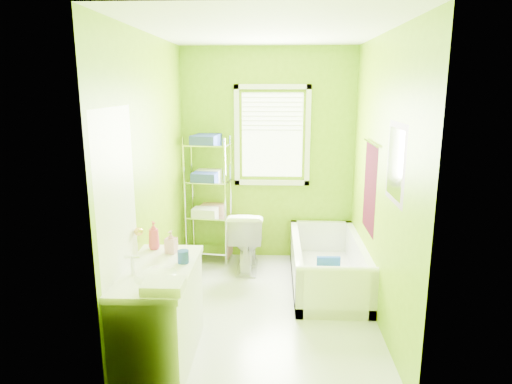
{
  "coord_description": "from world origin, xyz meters",
  "views": [
    {
      "loc": [
        0.1,
        -4.12,
        2.14
      ],
      "look_at": [
        -0.1,
        0.25,
        1.12
      ],
      "focal_mm": 32.0,
      "sensor_mm": 36.0,
      "label": 1
    }
  ],
  "objects_px": {
    "vanity": "(160,312)",
    "wire_shelf_unit": "(209,186)",
    "bathtub": "(327,271)",
    "toilet": "(246,239)"
  },
  "relations": [
    {
      "from": "bathtub",
      "to": "vanity",
      "type": "distance_m",
      "value": 2.1
    },
    {
      "from": "bathtub",
      "to": "toilet",
      "type": "distance_m",
      "value": 1.03
    },
    {
      "from": "toilet",
      "to": "wire_shelf_unit",
      "type": "xyz_separation_m",
      "value": [
        -0.47,
        0.24,
        0.59
      ]
    },
    {
      "from": "bathtub",
      "to": "vanity",
      "type": "xyz_separation_m",
      "value": [
        -1.47,
        -1.48,
        0.25
      ]
    },
    {
      "from": "vanity",
      "to": "wire_shelf_unit",
      "type": "xyz_separation_m",
      "value": [
        0.08,
        2.14,
        0.54
      ]
    },
    {
      "from": "vanity",
      "to": "wire_shelf_unit",
      "type": "bearing_deg",
      "value": 87.74
    },
    {
      "from": "toilet",
      "to": "vanity",
      "type": "bearing_deg",
      "value": 74.02
    },
    {
      "from": "vanity",
      "to": "bathtub",
      "type": "bearing_deg",
      "value": 45.27
    },
    {
      "from": "vanity",
      "to": "toilet",
      "type": "bearing_deg",
      "value": 73.8
    },
    {
      "from": "bathtub",
      "to": "wire_shelf_unit",
      "type": "height_order",
      "value": "wire_shelf_unit"
    }
  ]
}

